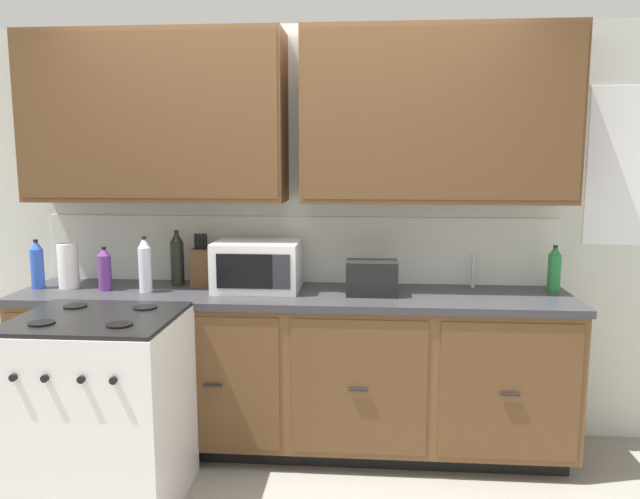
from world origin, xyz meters
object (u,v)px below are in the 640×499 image
at_px(knife_block, 202,266).
at_px(paper_towel_roll, 68,266).
at_px(bottle_clear, 145,265).
at_px(bottle_violet, 105,269).
at_px(microwave, 258,266).
at_px(bottle_blue, 37,265).
at_px(stove_range, 101,410).
at_px(bottle_green, 554,269).
at_px(bottle_dark, 177,258).
at_px(toaster, 372,278).

relative_size(knife_block, paper_towel_roll, 1.19).
bearing_deg(bottle_clear, bottle_violet, 173.97).
bearing_deg(microwave, bottle_blue, -177.31).
bearing_deg(bottle_clear, microwave, 10.02).
bearing_deg(stove_range, paper_towel_roll, 124.96).
relative_size(microwave, knife_block, 1.55).
xyz_separation_m(bottle_violet, bottle_clear, (0.25, -0.03, 0.03)).
xyz_separation_m(paper_towel_roll, bottle_green, (2.78, 0.12, -0.00)).
relative_size(paper_towel_roll, bottle_blue, 0.91).
distance_m(microwave, knife_block, 0.36).
bearing_deg(microwave, bottle_dark, 168.87).
bearing_deg(knife_block, bottle_clear, -142.74).
height_order(stove_range, bottle_violet, bottle_violet).
bearing_deg(bottle_clear, stove_range, -93.29).
bearing_deg(toaster, paper_towel_roll, 178.55).
relative_size(bottle_clear, bottle_dark, 0.97).
distance_m(stove_range, bottle_dark, 1.01).
bearing_deg(stove_range, bottle_violet, 109.68).
height_order(knife_block, bottle_clear, bottle_clear).
relative_size(knife_block, bottle_blue, 1.09).
bearing_deg(bottle_dark, bottle_violet, -153.68).
relative_size(microwave, bottle_violet, 1.91).
relative_size(toaster, bottle_blue, 0.98).
bearing_deg(bottle_blue, bottle_clear, -4.29).
height_order(bottle_violet, bottle_blue, bottle_blue).
bearing_deg(knife_block, microwave, -15.14).
bearing_deg(bottle_violet, bottle_green, 3.76).
bearing_deg(bottle_violet, bottle_clear, -6.03).
height_order(stove_range, knife_block, knife_block).
bearing_deg(knife_block, stove_range, -111.19).
height_order(paper_towel_roll, bottle_dark, bottle_dark).
xyz_separation_m(microwave, bottle_blue, (-1.28, -0.06, -0.00)).
bearing_deg(bottle_green, stove_range, -161.78).
xyz_separation_m(bottle_clear, bottle_green, (2.30, 0.19, -0.03)).
xyz_separation_m(microwave, bottle_violet, (-0.87, -0.08, -0.02)).
height_order(toaster, paper_towel_roll, paper_towel_roll).
distance_m(bottle_clear, bottle_green, 2.30).
distance_m(knife_block, bottle_green, 2.03).
relative_size(bottle_dark, bottle_green, 1.23).
bearing_deg(knife_block, toaster, -9.96).
bearing_deg(toaster, bottle_clear, -178.73).
xyz_separation_m(toaster, bottle_blue, (-1.93, 0.02, 0.04)).
relative_size(microwave, bottle_dark, 1.47).
distance_m(knife_block, bottle_blue, 0.94).
xyz_separation_m(paper_towel_roll, bottle_dark, (0.60, 0.14, 0.03)).
xyz_separation_m(stove_range, bottle_blue, (-0.63, 0.62, 0.60)).
distance_m(bottle_clear, bottle_dark, 0.24).
distance_m(toaster, bottle_clear, 1.27).
bearing_deg(knife_block, paper_towel_roll, -170.07).
distance_m(paper_towel_roll, bottle_clear, 0.49).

